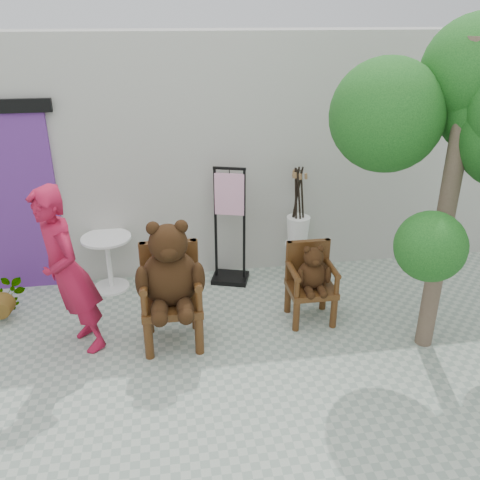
{
  "coord_description": "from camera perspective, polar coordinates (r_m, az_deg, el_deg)",
  "views": [
    {
      "loc": [
        -1.14,
        -3.44,
        3.2
      ],
      "look_at": [
        -0.36,
        1.47,
        0.95
      ],
      "focal_mm": 38.0,
      "sensor_mm": 36.0,
      "label": 1
    }
  ],
  "objects": [
    {
      "name": "doorway",
      "position": [
        6.62,
        -24.9,
        4.12
      ],
      "size": [
        1.4,
        0.11,
        2.33
      ],
      "color": "#5A297C",
      "rests_on": "ground"
    },
    {
      "name": "stool_bucket",
      "position": [
        6.54,
        6.5,
        1.17
      ],
      "size": [
        0.32,
        0.32,
        1.45
      ],
      "rotation": [
        0.0,
        0.0,
        -0.39
      ],
      "color": "white",
      "rests_on": "ground"
    },
    {
      "name": "back_wall",
      "position": [
        6.85,
        0.87,
        9.97
      ],
      "size": [
        9.0,
        1.0,
        3.0
      ],
      "primitive_type": "cube",
      "color": "#AEADA3",
      "rests_on": "ground"
    },
    {
      "name": "person",
      "position": [
        5.2,
        -18.79,
        -3.46
      ],
      "size": [
        0.69,
        0.77,
        1.78
      ],
      "primitive_type": "imported",
      "rotation": [
        0.0,
        0.0,
        -1.05
      ],
      "color": "maroon",
      "rests_on": "ground"
    },
    {
      "name": "ground_plane",
      "position": [
        4.83,
        7.3,
        -17.36
      ],
      "size": [
        60.0,
        60.0,
        0.0
      ],
      "primitive_type": "plane",
      "color": "#98A392",
      "rests_on": "ground"
    },
    {
      "name": "chair_big",
      "position": [
        5.13,
        -7.84,
        -4.19
      ],
      "size": [
        0.68,
        0.72,
        1.38
      ],
      "color": "#3C210D",
      "rests_on": "ground"
    },
    {
      "name": "display_stand",
      "position": [
        6.37,
        -1.14,
        0.1
      ],
      "size": [
        0.54,
        0.47,
        1.51
      ],
      "rotation": [
        0.0,
        0.0,
        -0.31
      ],
      "color": "black",
      "rests_on": "ground"
    },
    {
      "name": "chair_small",
      "position": [
        5.65,
        8.02,
        -3.97
      ],
      "size": [
        0.51,
        0.49,
        0.91
      ],
      "color": "#3C210D",
      "rests_on": "ground"
    },
    {
      "name": "potted_plant",
      "position": [
        6.36,
        -24.97,
        -5.89
      ],
      "size": [
        0.48,
        0.43,
        0.48
      ],
      "primitive_type": "imported",
      "rotation": [
        0.0,
        0.0,
        0.13
      ],
      "color": "#103D13",
      "rests_on": "ground"
    },
    {
      "name": "cafe_table",
      "position": [
        6.45,
        -14.57,
        -1.81
      ],
      "size": [
        0.6,
        0.6,
        0.7
      ],
      "rotation": [
        0.0,
        0.0,
        0.11
      ],
      "color": "white",
      "rests_on": "ground"
    }
  ]
}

